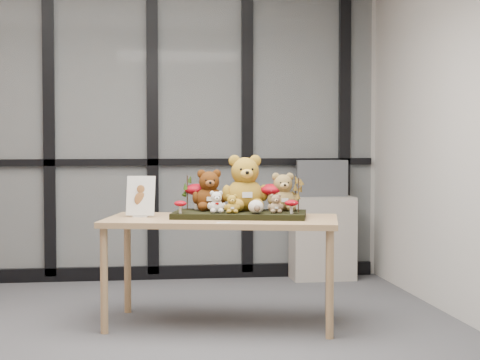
{
  "coord_description": "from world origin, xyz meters",
  "views": [
    {
      "loc": [
        0.15,
        -5.28,
        1.29
      ],
      "look_at": [
        0.96,
        0.5,
        0.99
      ],
      "focal_mm": 65.0,
      "sensor_mm": 36.0,
      "label": 1
    }
  ],
  "objects": [
    {
      "name": "room_shell",
      "position": [
        0.0,
        0.0,
        1.68
      ],
      "size": [
        5.0,
        5.0,
        5.0
      ],
      "color": "beige",
      "rests_on": "floor"
    },
    {
      "name": "cabinet",
      "position": [
        1.95,
        2.27,
        0.37
      ],
      "size": [
        0.56,
        0.32,
        0.74
      ],
      "primitive_type": "cube",
      "color": "#A19A90",
      "rests_on": "floor"
    },
    {
      "name": "bear_brown_medium",
      "position": [
        0.77,
        0.69,
        0.92
      ],
      "size": [
        0.28,
        0.26,
        0.31
      ],
      "primitive_type": null,
      "rotation": [
        0.0,
        0.0,
        -0.24
      ],
      "color": "#4E250A",
      "rests_on": "diorama_tray"
    },
    {
      "name": "mushroom_front_right",
      "position": [
        1.29,
        0.37,
        0.82
      ],
      "size": [
        0.09,
        0.09,
        0.1
      ],
      "primitive_type": null,
      "color": "maroon",
      "rests_on": "diorama_tray"
    },
    {
      "name": "mushroom_front_left",
      "position": [
        0.56,
        0.5,
        0.82
      ],
      "size": [
        0.08,
        0.08,
        0.09
      ],
      "primitive_type": null,
      "color": "maroon",
      "rests_on": "diorama_tray"
    },
    {
      "name": "label_card",
      "position": [
        0.81,
        0.22,
        0.73
      ],
      "size": [
        0.09,
        0.03,
        0.0
      ],
      "primitive_type": "cube",
      "color": "white",
      "rests_on": "display_table"
    },
    {
      "name": "bear_pooh_yellow",
      "position": [
        1.01,
        0.64,
        0.98
      ],
      "size": [
        0.38,
        0.36,
        0.42
      ],
      "primitive_type": null,
      "rotation": [
        0.0,
        0.0,
        -0.24
      ],
      "color": "#A67B20",
      "rests_on": "diorama_tray"
    },
    {
      "name": "plush_cream_hedgehog",
      "position": [
        1.05,
        0.4,
        0.82
      ],
      "size": [
        0.09,
        0.09,
        0.1
      ],
      "primitive_type": null,
      "rotation": [
        0.0,
        0.0,
        -0.24
      ],
      "color": "silver",
      "rests_on": "diorama_tray"
    },
    {
      "name": "diorama_tray",
      "position": [
        0.97,
        0.57,
        0.75
      ],
      "size": [
        0.98,
        0.64,
        0.04
      ],
      "primitive_type": "cube",
      "rotation": [
        0.0,
        0.0,
        -0.24
      ],
      "color": "black",
      "rests_on": "display_table"
    },
    {
      "name": "sprig_green_far_left",
      "position": [
        0.62,
        0.77,
        0.89
      ],
      "size": [
        0.05,
        0.05,
        0.24
      ],
      "primitive_type": null,
      "color": "#1A340B",
      "rests_on": "diorama_tray"
    },
    {
      "name": "sprig_dry_mid_right",
      "position": [
        1.35,
        0.45,
        0.89
      ],
      "size": [
        0.05,
        0.05,
        0.23
      ],
      "primitive_type": null,
      "color": "brown",
      "rests_on": "diorama_tray"
    },
    {
      "name": "sign_holder",
      "position": [
        0.3,
        0.69,
        0.86
      ],
      "size": [
        0.2,
        0.11,
        0.28
      ],
      "rotation": [
        0.0,
        0.0,
        -0.28
      ],
      "color": "silver",
      "rests_on": "display_table"
    },
    {
      "name": "mushroom_back_right",
      "position": [
        1.2,
        0.64,
        0.87
      ],
      "size": [
        0.18,
        0.18,
        0.2
      ],
      "primitive_type": null,
      "color": "maroon",
      "rests_on": "diorama_tray"
    },
    {
      "name": "bear_tan_back",
      "position": [
        1.27,
        0.59,
        0.91
      ],
      "size": [
        0.26,
        0.25,
        0.29
      ],
      "primitive_type": null,
      "rotation": [
        0.0,
        0.0,
        -0.24
      ],
      "color": "olive",
      "rests_on": "diorama_tray"
    },
    {
      "name": "sprig_dry_far_right",
      "position": [
        1.35,
        0.57,
        0.89
      ],
      "size": [
        0.05,
        0.05,
        0.24
      ],
      "primitive_type": null,
      "color": "brown",
      "rests_on": "diorama_tray"
    },
    {
      "name": "bear_small_yellow",
      "position": [
        0.9,
        0.45,
        0.84
      ],
      "size": [
        0.13,
        0.12,
        0.14
      ],
      "primitive_type": null,
      "rotation": [
        0.0,
        0.0,
        -0.24
      ],
      "color": "#A98123",
      "rests_on": "diorama_tray"
    },
    {
      "name": "sprig_green_centre",
      "position": [
        0.97,
        0.75,
        0.87
      ],
      "size": [
        0.05,
        0.05,
        0.2
      ],
      "primitive_type": null,
      "color": "#1A340B",
      "rests_on": "diorama_tray"
    },
    {
      "name": "mushroom_back_left",
      "position": [
        0.7,
        0.8,
        0.87
      ],
      "size": [
        0.18,
        0.18,
        0.2
      ],
      "primitive_type": null,
      "color": "maroon",
      "rests_on": "diorama_tray"
    },
    {
      "name": "sprig_green_mid_left",
      "position": [
        0.78,
        0.78,
        0.9
      ],
      "size": [
        0.05,
        0.05,
        0.26
      ],
      "primitive_type": null,
      "color": "#1A340B",
      "rests_on": "diorama_tray"
    },
    {
      "name": "display_table",
      "position": [
        0.84,
        0.54,
        0.66
      ],
      "size": [
        1.7,
        1.12,
        0.73
      ],
      "rotation": [
        0.0,
        0.0,
        -0.24
      ],
      "color": "tan",
      "rests_on": "floor"
    },
    {
      "name": "bear_white_bow",
      "position": [
        0.8,
        0.49,
        0.85
      ],
      "size": [
        0.15,
        0.14,
        0.16
      ],
      "primitive_type": null,
      "rotation": [
        0.0,
        0.0,
        -0.24
      ],
      "color": "silver",
      "rests_on": "diorama_tray"
    },
    {
      "name": "glass_partition",
      "position": [
        -0.0,
        2.47,
        1.42
      ],
      "size": [
        4.9,
        0.06,
        2.78
      ],
      "color": "#2D383F",
      "rests_on": "floor"
    },
    {
      "name": "bear_beige_small",
      "position": [
        1.19,
        0.43,
        0.84
      ],
      "size": [
        0.13,
        0.12,
        0.14
      ],
      "primitive_type": null,
      "rotation": [
        0.0,
        0.0,
        -0.24
      ],
      "color": "#876B4C",
      "rests_on": "diorama_tray"
    },
    {
      "name": "monitor",
      "position": [
        1.95,
        2.29,
        0.9
      ],
      "size": [
        0.46,
        0.05,
        0.33
      ],
      "color": "#515459",
      "rests_on": "cabinet"
    },
    {
      "name": "floor",
      "position": [
        0.0,
        0.0,
        0.0
      ],
      "size": [
        5.0,
        5.0,
        0.0
      ],
      "primitive_type": "plane",
      "color": "#58595E",
      "rests_on": "ground"
    }
  ]
}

